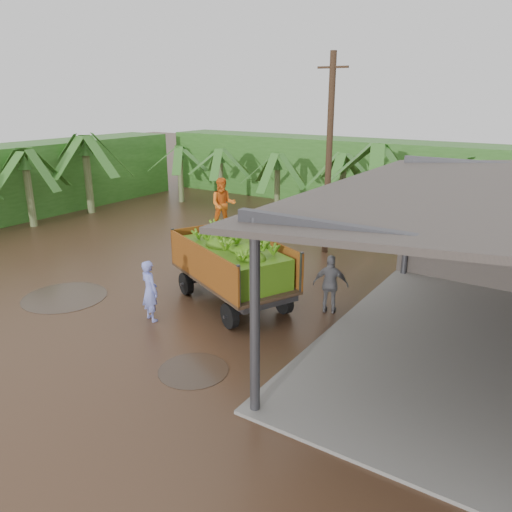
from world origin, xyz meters
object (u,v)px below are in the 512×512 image
at_px(man_blue, 150,291).
at_px(banana_trailer, 232,262).
at_px(utility_pole, 329,156).
at_px(man_grey, 331,284).

bearing_deg(man_blue, banana_trailer, -102.16).
distance_m(banana_trailer, utility_pole, 6.66).
bearing_deg(man_blue, utility_pole, -82.29).
bearing_deg(utility_pole, banana_trailer, -90.79).
height_order(man_blue, man_grey, man_blue).
relative_size(banana_trailer, man_blue, 3.34).
xyz_separation_m(man_grey, utility_pole, (-2.66, 5.18, 2.94)).
bearing_deg(utility_pole, man_grey, -62.79).
bearing_deg(utility_pole, man_blue, -98.75).
bearing_deg(man_blue, man_grey, -124.45).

